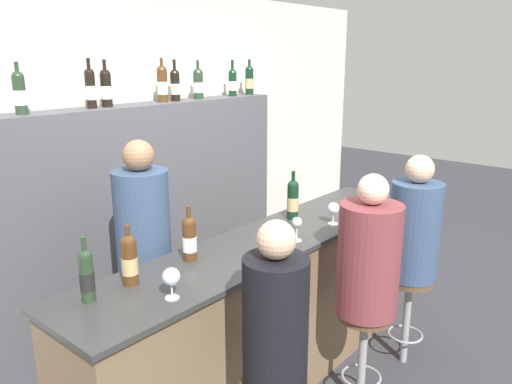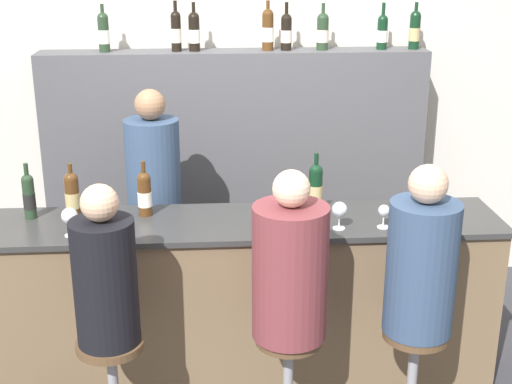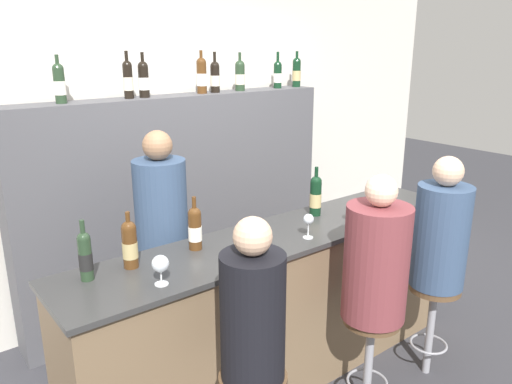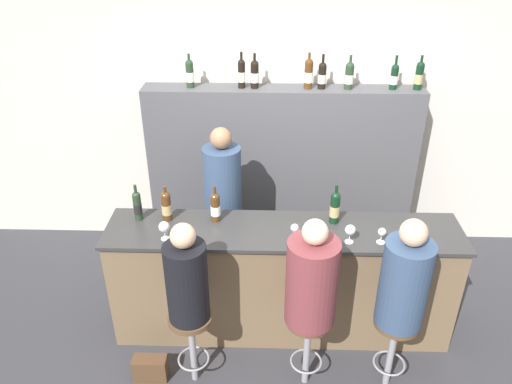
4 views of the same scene
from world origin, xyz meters
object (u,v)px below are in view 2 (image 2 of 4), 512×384
(wine_bottle_backbar_1, at_px, (176,31))
(wine_glass_0, at_px, (70,216))
(wine_bottle_backbar_6, at_px, (382,31))
(guest_seated_right, at_px, (422,262))
(wine_glass_1, at_px, (261,211))
(guest_seated_left, at_px, (105,276))
(bartender, at_px, (156,229))
(guest_seated_middle, at_px, (290,268))
(wine_bottle_counter_3, at_px, (316,187))
(wine_bottle_backbar_5, at_px, (323,31))
(wine_glass_3, at_px, (384,212))
(wine_bottle_backbar_2, at_px, (194,31))
(bar_stool_middle, at_px, (288,362))
(wine_bottle_counter_2, at_px, (145,193))
(wine_bottle_counter_0, at_px, (29,196))
(bar_stool_left, at_px, (112,368))
(wine_bottle_backbar_7, at_px, (415,29))
(bar_stool_right, at_px, (414,357))
(wine_bottle_backbar_3, at_px, (268,29))
(wine_bottle_backbar_4, at_px, (286,31))
(wine_glass_2, at_px, (340,210))
(wine_bottle_counter_1, at_px, (72,194))

(wine_bottle_backbar_1, height_order, wine_glass_0, wine_bottle_backbar_1)
(wine_glass_0, bearing_deg, wine_bottle_backbar_6, 36.03)
(guest_seated_right, bearing_deg, wine_bottle_backbar_1, 123.25)
(wine_glass_1, relative_size, guest_seated_left, 0.19)
(guest_seated_left, distance_m, bartender, 1.17)
(wine_glass_1, distance_m, guest_seated_middle, 0.46)
(guest_seated_left, bearing_deg, guest_seated_middle, 0.00)
(wine_bottle_counter_3, height_order, wine_bottle_backbar_5, wine_bottle_backbar_5)
(wine_bottle_backbar_1, height_order, wine_glass_3, wine_bottle_backbar_1)
(wine_bottle_backbar_2, distance_m, guest_seated_left, 2.05)
(wine_glass_3, relative_size, bar_stool_middle, 0.19)
(wine_bottle_backbar_5, height_order, wine_bottle_backbar_6, same)
(wine_bottle_counter_2, bearing_deg, guest_seated_right, -27.55)
(wine_bottle_counter_0, height_order, bar_stool_left, wine_bottle_counter_0)
(wine_bottle_backbar_1, bearing_deg, wine_glass_1, -71.62)
(wine_glass_0, bearing_deg, wine_glass_3, -0.00)
(wine_glass_1, bearing_deg, wine_bottle_counter_0, 167.62)
(wine_bottle_backbar_6, height_order, wine_bottle_backbar_7, wine_bottle_backbar_7)
(bar_stool_right, bearing_deg, wine_bottle_backbar_3, 107.73)
(bar_stool_left, bearing_deg, wine_glass_3, 17.13)
(wine_bottle_backbar_2, relative_size, bar_stool_middle, 0.49)
(bar_stool_left, bearing_deg, wine_bottle_counter_0, 124.76)
(wine_bottle_backbar_6, distance_m, guest_seated_middle, 2.16)
(wine_bottle_counter_0, height_order, guest_seated_left, guest_seated_left)
(wine_bottle_backbar_3, distance_m, wine_bottle_backbar_4, 0.12)
(wine_bottle_backbar_7, xyz_separation_m, wine_glass_2, (-0.73, -1.37, -0.76))
(wine_bottle_counter_1, relative_size, wine_glass_3, 2.40)
(bar_stool_middle, height_order, bartender, bartender)
(wine_glass_2, height_order, bar_stool_left, wine_glass_2)
(wine_glass_0, bearing_deg, wine_bottle_backbar_7, 33.07)
(bar_stool_middle, xyz_separation_m, bartender, (-0.70, 1.13, 0.26))
(wine_bottle_backbar_6, height_order, bartender, wine_bottle_backbar_6)
(wine_bottle_backbar_1, relative_size, wine_bottle_backbar_6, 1.07)
(wine_bottle_counter_1, relative_size, wine_bottle_backbar_7, 0.98)
(bar_stool_left, distance_m, guest_seated_left, 0.49)
(wine_bottle_backbar_2, bearing_deg, bar_stool_middle, -76.24)
(wine_bottle_backbar_1, bearing_deg, wine_glass_3, -51.32)
(wine_bottle_counter_0, xyz_separation_m, wine_glass_2, (1.64, -0.27, -0.02))
(wine_bottle_counter_0, distance_m, wine_glass_1, 1.26)
(wine_bottle_backbar_4, xyz_separation_m, guest_seated_right, (0.45, -1.80, -0.86))
(wine_bottle_counter_0, distance_m, wine_bottle_backbar_7, 2.72)
(wine_glass_3, distance_m, bartender, 1.47)
(wine_bottle_counter_2, distance_m, wine_glass_3, 1.29)
(wine_bottle_backbar_6, relative_size, wine_glass_3, 2.44)
(wine_bottle_backbar_5, relative_size, bar_stool_right, 0.47)
(guest_seated_left, bearing_deg, wine_bottle_backbar_3, 63.60)
(guest_seated_middle, relative_size, bartender, 0.51)
(guest_seated_left, bearing_deg, wine_glass_0, 117.57)
(bar_stool_right, height_order, bartender, bartender)
(wine_bottle_counter_1, relative_size, bar_stool_left, 0.47)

